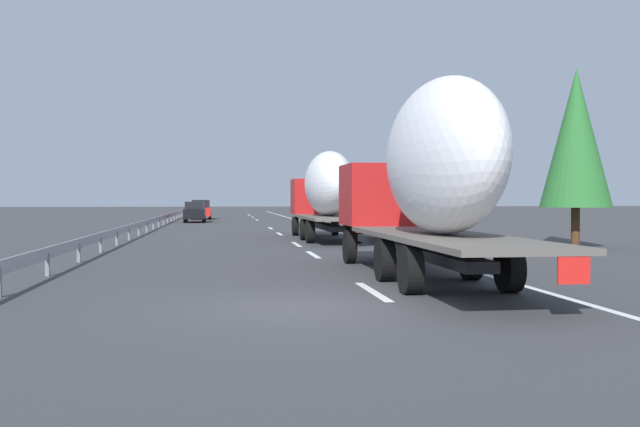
{
  "coord_description": "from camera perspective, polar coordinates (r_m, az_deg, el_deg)",
  "views": [
    {
      "loc": [
        -13.15,
        1.44,
        2.03
      ],
      "look_at": [
        16.85,
        -2.67,
        1.4
      ],
      "focal_mm": 39.9,
      "sensor_mm": 36.0,
      "label": 1
    }
  ],
  "objects": [
    {
      "name": "ground_plane",
      "position": [
        53.21,
        -6.25,
        -1.0
      ],
      "size": [
        260.0,
        260.0,
        0.0
      ],
      "primitive_type": "plane",
      "color": "#38383A"
    },
    {
      "name": "lane_stripe_0",
      "position": [
        15.63,
        4.25,
        -6.25
      ],
      "size": [
        3.2,
        0.2,
        0.01
      ],
      "primitive_type": "cube",
      "color": "white",
      "rests_on": "ground_plane"
    },
    {
      "name": "lane_stripe_1",
      "position": [
        25.75,
        -0.56,
        -3.31
      ],
      "size": [
        3.2,
        0.2,
        0.01
      ],
      "primitive_type": "cube",
      "color": "white",
      "rests_on": "ground_plane"
    },
    {
      "name": "lane_stripe_2",
      "position": [
        31.54,
        -1.9,
        -2.48
      ],
      "size": [
        3.2,
        0.2,
        0.01
      ],
      "primitive_type": "cube",
      "color": "white",
      "rests_on": "ground_plane"
    },
    {
      "name": "lane_stripe_3",
      "position": [
        40.99,
        -3.27,
        -1.64
      ],
      "size": [
        3.2,
        0.2,
        0.01
      ],
      "primitive_type": "cube",
      "color": "white",
      "rests_on": "ground_plane"
    },
    {
      "name": "lane_stripe_4",
      "position": [
        48.89,
        -4.0,
        -1.18
      ],
      "size": [
        3.2,
        0.2,
        0.01
      ],
      "primitive_type": "cube",
      "color": "white",
      "rests_on": "ground_plane"
    },
    {
      "name": "lane_stripe_5",
      "position": [
        68.44,
        -5.09,
        -0.5
      ],
      "size": [
        3.2,
        0.2,
        0.01
      ],
      "primitive_type": "cube",
      "color": "white",
      "rests_on": "ground_plane"
    },
    {
      "name": "lane_stripe_6",
      "position": [
        78.24,
        -5.43,
        -0.29
      ],
      "size": [
        3.2,
        0.2,
        0.01
      ],
      "primitive_type": "cube",
      "color": "white",
      "rests_on": "ground_plane"
    },
    {
      "name": "lane_stripe_7",
      "position": [
        87.57,
        -5.69,
        -0.13
      ],
      "size": [
        3.2,
        0.2,
        0.01
      ],
      "primitive_type": "cube",
      "color": "white",
      "rests_on": "ground_plane"
    },
    {
      "name": "lane_stripe_8",
      "position": [
        90.46,
        -5.75,
        -0.09
      ],
      "size": [
        3.2,
        0.2,
        0.01
      ],
      "primitive_type": "cube",
      "color": "white",
      "rests_on": "ground_plane"
    },
    {
      "name": "edge_line_right",
      "position": [
        58.6,
        -1.0,
        -0.78
      ],
      "size": [
        110.0,
        0.2,
        0.01
      ],
      "primitive_type": "cube",
      "color": "white",
      "rests_on": "ground_plane"
    },
    {
      "name": "truck_lead",
      "position": [
        35.08,
        0.45,
        1.87
      ],
      "size": [
        12.03,
        2.55,
        4.3
      ],
      "color": "#B21919",
      "rests_on": "ground_plane"
    },
    {
      "name": "truck_trailing",
      "position": [
        17.8,
        8.66,
        3.15
      ],
      "size": [
        13.47,
        2.55,
        4.81
      ],
      "color": "#B21919",
      "rests_on": "ground_plane"
    },
    {
      "name": "car_black_suv",
      "position": [
        61.78,
        -10.01,
        0.14
      ],
      "size": [
        4.57,
        1.78,
        1.78
      ],
      "color": "black",
      "rests_on": "ground_plane"
    },
    {
      "name": "car_red_compact",
      "position": [
        70.72,
        -9.51,
        0.31
      ],
      "size": [
        4.48,
        1.92,
        1.91
      ],
      "color": "red",
      "rests_on": "ground_plane"
    },
    {
      "name": "road_sign",
      "position": [
        56.43,
        0.48,
        1.44
      ],
      "size": [
        0.1,
        0.9,
        3.29
      ],
      "color": "gray",
      "rests_on": "ground_plane"
    },
    {
      "name": "tree_0",
      "position": [
        31.09,
        19.85,
        5.68
      ],
      "size": [
        2.89,
        2.89,
        7.35
      ],
      "color": "#472D19",
      "rests_on": "ground_plane"
    },
    {
      "name": "tree_1",
      "position": [
        90.72,
        0.49,
        2.32
      ],
      "size": [
        2.66,
        2.66,
        6.04
      ],
      "color": "#472D19",
      "rests_on": "ground_plane"
    },
    {
      "name": "tree_2",
      "position": [
        75.54,
        0.66,
        2.49
      ],
      "size": [
        3.86,
        3.86,
        5.52
      ],
      "color": "#472D19",
      "rests_on": "ground_plane"
    },
    {
      "name": "tree_3",
      "position": [
        75.32,
        3.17,
        2.4
      ],
      "size": [
        3.37,
        3.37,
        5.87
      ],
      "color": "#472D19",
      "rests_on": "ground_plane"
    },
    {
      "name": "guardrail_median",
      "position": [
        56.36,
        -12.45,
        -0.31
      ],
      "size": [
        94.0,
        0.1,
        0.76
      ],
      "color": "#9EA0A5",
      "rests_on": "ground_plane"
    }
  ]
}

